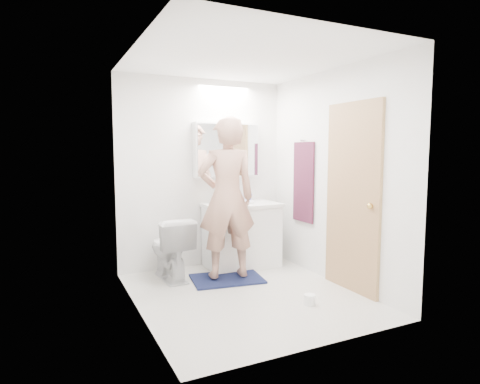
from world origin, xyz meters
TOP-DOWN VIEW (x-y plane):
  - floor at (0.00, 0.00)m, footprint 2.50×2.50m
  - ceiling at (0.00, 0.00)m, footprint 2.50×2.50m
  - wall_back at (0.00, 1.25)m, footprint 2.50×0.00m
  - wall_front at (0.00, -1.25)m, footprint 2.50×0.00m
  - wall_left at (-1.10, 0.00)m, footprint 0.00×2.50m
  - wall_right at (1.10, 0.00)m, footprint 0.00×2.50m
  - vanity_cabinet at (0.42, 0.96)m, footprint 0.90×0.55m
  - countertop at (0.42, 0.96)m, footprint 0.95×0.58m
  - sink_basin at (0.42, 0.99)m, footprint 0.36×0.36m
  - faucet at (0.42, 1.19)m, footprint 0.02×0.02m
  - medicine_cabinet at (0.30, 1.18)m, footprint 0.88×0.14m
  - mirror_panel at (0.30, 1.10)m, footprint 0.84×0.01m
  - toilet at (-0.56, 0.85)m, footprint 0.45×0.74m
  - bath_rug at (0.02, 0.53)m, footprint 0.87×0.66m
  - person at (0.02, 0.53)m, footprint 0.72×0.53m
  - door at (1.08, -0.35)m, footprint 0.04×0.80m
  - door_knob at (1.04, -0.65)m, footprint 0.06×0.06m
  - towel at (1.08, 0.55)m, footprint 0.02×0.42m
  - towel_hook at (1.07, 0.55)m, footprint 0.07×0.02m
  - soap_bottle_a at (0.17, 1.11)m, footprint 0.11×0.11m
  - soap_bottle_b at (0.19, 1.15)m, footprint 0.10×0.10m
  - toothbrush_cup at (0.60, 1.12)m, footprint 0.13×0.13m
  - toilet_paper_roll at (0.43, -0.52)m, footprint 0.11×0.11m

SIDE VIEW (x-z plane):
  - floor at x=0.00m, z-range 0.00..0.00m
  - bath_rug at x=0.02m, z-range 0.00..0.02m
  - toilet_paper_roll at x=0.43m, z-range 0.00..0.10m
  - toilet at x=-0.56m, z-range 0.00..0.73m
  - vanity_cabinet at x=0.42m, z-range 0.00..0.78m
  - countertop at x=0.42m, z-range 0.78..0.82m
  - sink_basin at x=0.42m, z-range 0.82..0.85m
  - toothbrush_cup at x=0.60m, z-range 0.82..0.92m
  - faucet at x=0.42m, z-range 0.82..0.98m
  - soap_bottle_b at x=0.19m, z-range 0.82..0.99m
  - soap_bottle_a at x=0.17m, z-range 0.82..1.05m
  - door_knob at x=1.04m, z-range 0.92..0.98m
  - person at x=0.02m, z-range 0.05..1.87m
  - door at x=1.08m, z-range 0.00..2.00m
  - towel at x=1.08m, z-range 0.60..1.60m
  - wall_back at x=0.00m, z-range -0.05..2.45m
  - wall_front at x=0.00m, z-range -0.05..2.45m
  - wall_left at x=-1.10m, z-range -0.05..2.45m
  - wall_right at x=1.10m, z-range -0.05..2.45m
  - medicine_cabinet at x=0.30m, z-range 1.15..1.85m
  - mirror_panel at x=0.30m, z-range 1.17..1.83m
  - towel_hook at x=1.07m, z-range 1.61..1.63m
  - ceiling at x=0.00m, z-range 2.40..2.40m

